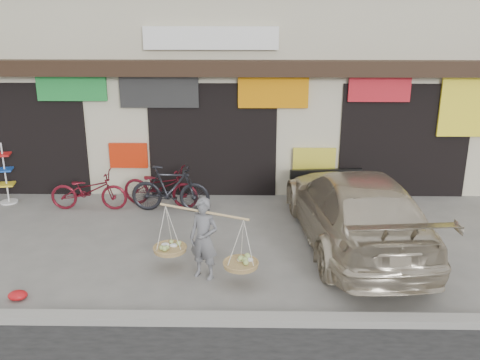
{
  "coord_description": "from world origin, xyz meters",
  "views": [
    {
      "loc": [
        0.85,
        -8.74,
        4.43
      ],
      "look_at": [
        0.69,
        0.9,
        1.24
      ],
      "focal_mm": 40.0,
      "sensor_mm": 36.0,
      "label": 1
    }
  ],
  "objects_px": {
    "street_vendor": "(204,242)",
    "bike_0": "(89,190)",
    "bike_2": "(161,186)",
    "display_rack": "(6,179)",
    "suv": "(355,208)",
    "bike_1": "(170,189)"
  },
  "relations": [
    {
      "from": "bike_0",
      "to": "bike_2",
      "type": "distance_m",
      "value": 1.59
    },
    {
      "from": "bike_0",
      "to": "bike_2",
      "type": "xyz_separation_m",
      "value": [
        1.58,
        0.24,
        0.02
      ]
    },
    {
      "from": "bike_1",
      "to": "suv",
      "type": "distance_m",
      "value": 4.1
    },
    {
      "from": "bike_2",
      "to": "bike_1",
      "type": "bearing_deg",
      "value": -126.59
    },
    {
      "from": "suv",
      "to": "display_rack",
      "type": "xyz_separation_m",
      "value": [
        -7.63,
        2.09,
        -0.14
      ]
    },
    {
      "from": "bike_0",
      "to": "bike_2",
      "type": "bearing_deg",
      "value": -81.81
    },
    {
      "from": "display_rack",
      "to": "street_vendor",
      "type": "bearing_deg",
      "value": -35.64
    },
    {
      "from": "bike_0",
      "to": "suv",
      "type": "distance_m",
      "value": 5.87
    },
    {
      "from": "bike_1",
      "to": "bike_2",
      "type": "xyz_separation_m",
      "value": [
        -0.27,
        0.32,
        -0.06
      ]
    },
    {
      "from": "bike_1",
      "to": "suv",
      "type": "relative_size",
      "value": 0.34
    },
    {
      "from": "bike_2",
      "to": "display_rack",
      "type": "bearing_deg",
      "value": 101.1
    },
    {
      "from": "bike_1",
      "to": "suv",
      "type": "xyz_separation_m",
      "value": [
        3.76,
        -1.62,
        0.19
      ]
    },
    {
      "from": "bike_0",
      "to": "bike_2",
      "type": "height_order",
      "value": "bike_2"
    },
    {
      "from": "street_vendor",
      "to": "bike_0",
      "type": "distance_m",
      "value": 4.21
    },
    {
      "from": "street_vendor",
      "to": "bike_2",
      "type": "height_order",
      "value": "street_vendor"
    },
    {
      "from": "suv",
      "to": "display_rack",
      "type": "relative_size",
      "value": 3.58
    },
    {
      "from": "bike_2",
      "to": "display_rack",
      "type": "height_order",
      "value": "display_rack"
    },
    {
      "from": "bike_0",
      "to": "street_vendor",
      "type": "bearing_deg",
      "value": -137.86
    },
    {
      "from": "bike_1",
      "to": "bike_2",
      "type": "distance_m",
      "value": 0.43
    },
    {
      "from": "street_vendor",
      "to": "suv",
      "type": "xyz_separation_m",
      "value": [
        2.77,
        1.4,
        0.08
      ]
    },
    {
      "from": "street_vendor",
      "to": "bike_0",
      "type": "relative_size",
      "value": 1.05
    },
    {
      "from": "suv",
      "to": "bike_2",
      "type": "bearing_deg",
      "value": -31.17
    }
  ]
}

